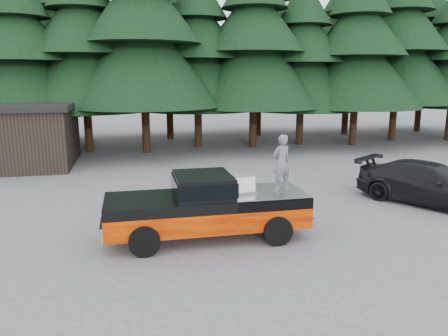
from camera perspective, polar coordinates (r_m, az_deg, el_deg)
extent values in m
plane|color=#4C4C4F|center=(13.73, -3.11, -8.07)|extent=(120.00, 120.00, 0.00)
cube|color=black|center=(12.60, -2.77, -2.17)|extent=(1.66, 1.90, 0.59)
cube|color=silver|center=(12.84, 2.16, -2.15)|extent=(0.77, 0.67, 0.47)
imported|color=#58595F|center=(13.10, 7.51, 0.73)|extent=(0.71, 0.57, 1.68)
imported|color=black|center=(17.88, 25.35, -1.88)|extent=(4.71, 5.64, 1.54)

